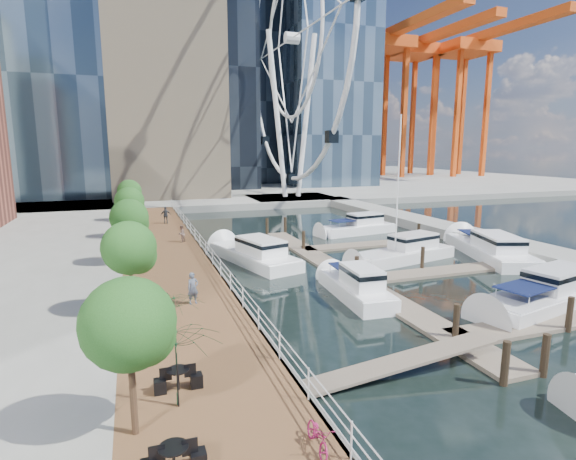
{
  "coord_description": "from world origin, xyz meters",
  "views": [
    {
      "loc": [
        -11.08,
        -18.33,
        9.01
      ],
      "look_at": [
        -0.31,
        12.67,
        3.0
      ],
      "focal_mm": 28.0,
      "sensor_mm": 36.0,
      "label": 1
    }
  ],
  "objects": [
    {
      "name": "seawall",
      "position": [
        -6.0,
        15.0,
        0.5
      ],
      "size": [
        0.25,
        60.0,
        1.0
      ],
      "primitive_type": "cube",
      "color": "#595954",
      "rests_on": "ground"
    },
    {
      "name": "pier",
      "position": [
        14.0,
        52.0,
        0.5
      ],
      "size": [
        14.0,
        12.0,
        1.0
      ],
      "primitive_type": "cube",
      "color": "gray",
      "rests_on": "ground"
    },
    {
      "name": "pedestrian_near",
      "position": [
        -8.41,
        4.41,
        1.84
      ],
      "size": [
        0.7,
        0.56,
        1.67
      ],
      "primitive_type": "imported",
      "rotation": [
        0.0,
        0.0,
        0.29
      ],
      "color": "#4B5464",
      "rests_on": "boardwalk"
    },
    {
      "name": "ferris_wheel",
      "position": [
        14.0,
        52.0,
        25.92
      ],
      "size": [
        5.8,
        45.6,
        47.8
      ],
      "color": "white",
      "rests_on": "ground"
    },
    {
      "name": "yacht_foreground",
      "position": [
        10.96,
        0.06,
        0.0
      ],
      "size": [
        11.25,
        5.21,
        2.15
      ],
      "primitive_type": null,
      "rotation": [
        0.0,
        0.0,
        1.79
      ],
      "color": "silver",
      "rests_on": "ground"
    },
    {
      "name": "street_trees",
      "position": [
        -11.4,
        14.0,
        4.29
      ],
      "size": [
        2.6,
        42.6,
        4.6
      ],
      "color": "#3F2B1C",
      "rests_on": "ground"
    },
    {
      "name": "breakwater",
      "position": [
        20.0,
        20.0,
        0.5
      ],
      "size": [
        4.0,
        60.0,
        1.0
      ],
      "primitive_type": "cube",
      "color": "gray",
      "rests_on": "ground"
    },
    {
      "name": "floating_docks",
      "position": [
        7.97,
        9.98,
        0.49
      ],
      "size": [
        16.0,
        34.0,
        2.6
      ],
      "color": "#6D6051",
      "rests_on": "ground"
    },
    {
      "name": "pedestrian_far",
      "position": [
        -7.85,
        30.96,
        1.91
      ],
      "size": [
        1.08,
        0.46,
        1.83
      ],
      "primitive_type": "imported",
      "rotation": [
        0.0,
        0.0,
        3.16
      ],
      "color": "#343841",
      "rests_on": "boardwalk"
    },
    {
      "name": "pedestrian_mid",
      "position": [
        -7.31,
        20.52,
        1.74
      ],
      "size": [
        0.89,
        0.91,
        1.47
      ],
      "primitive_type": "imported",
      "rotation": [
        0.0,
        0.0,
        -2.27
      ],
      "color": "#8B6C60",
      "rests_on": "boardwalk"
    },
    {
      "name": "land_far",
      "position": [
        0.0,
        102.0,
        0.5
      ],
      "size": [
        200.0,
        114.0,
        1.0
      ],
      "primitive_type": "cube",
      "color": "gray",
      "rests_on": "ground"
    },
    {
      "name": "cafe_tables",
      "position": [
        -10.4,
        -2.0,
        1.37
      ],
      "size": [
        2.5,
        13.7,
        0.74
      ],
      "color": "black",
      "rests_on": "ground"
    },
    {
      "name": "bicycle",
      "position": [
        -6.75,
        -8.34,
        1.4
      ],
      "size": [
        0.63,
        1.57,
        0.81
      ],
      "primitive_type": "imported",
      "rotation": [
        0.0,
        0.0,
        -0.07
      ],
      "color": "maroon",
      "rests_on": "boardwalk"
    },
    {
      "name": "cafe_seating",
      "position": [
        -10.38,
        -6.23,
        2.24
      ],
      "size": [
        4.29,
        14.04,
        2.64
      ],
      "color": "#0F3915",
      "rests_on": "ground"
    },
    {
      "name": "boardwalk",
      "position": [
        -9.0,
        15.0,
        0.5
      ],
      "size": [
        6.0,
        60.0,
        1.0
      ],
      "primitive_type": "cube",
      "color": "brown",
      "rests_on": "ground"
    },
    {
      "name": "ground",
      "position": [
        0.0,
        0.0,
        0.0
      ],
      "size": [
        520.0,
        520.0,
        0.0
      ],
      "primitive_type": "plane",
      "color": "black",
      "rests_on": "ground"
    },
    {
      "name": "railing",
      "position": [
        -6.1,
        15.0,
        1.52
      ],
      "size": [
        0.1,
        60.0,
        1.05
      ],
      "primitive_type": null,
      "color": "white",
      "rests_on": "boardwalk"
    },
    {
      "name": "port_cranes",
      "position": [
        67.67,
        95.67,
        20.0
      ],
      "size": [
        40.0,
        52.0,
        38.0
      ],
      "color": "#D84C14",
      "rests_on": "ground"
    },
    {
      "name": "moored_yachts",
      "position": [
        8.54,
        11.04,
        0.0
      ],
      "size": [
        25.69,
        37.02,
        11.5
      ],
      "color": "silver",
      "rests_on": "ground"
    }
  ]
}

